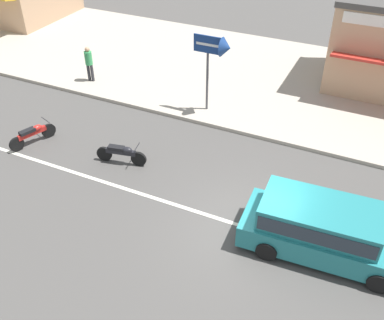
{
  "coord_description": "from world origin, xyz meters",
  "views": [
    {
      "loc": [
        2.49,
        -9.45,
        9.62
      ],
      "look_at": [
        -2.62,
        1.43,
        0.8
      ],
      "focal_mm": 42.0,
      "sensor_mm": 36.0,
      "label": 1
    }
  ],
  "objects_px": {
    "pedestrian_near_clock": "(89,61)",
    "motorcycle_0": "(122,153)",
    "minivan_teal_2": "(324,228)",
    "arrow_signboard": "(221,50)",
    "motorcycle_1": "(33,134)"
  },
  "relations": [
    {
      "from": "motorcycle_0",
      "to": "motorcycle_1",
      "type": "distance_m",
      "value": 3.72
    },
    {
      "from": "arrow_signboard",
      "to": "pedestrian_near_clock",
      "type": "xyz_separation_m",
      "value": [
        -6.55,
        0.18,
        -1.75
      ]
    },
    {
      "from": "motorcycle_1",
      "to": "arrow_signboard",
      "type": "bearing_deg",
      "value": 41.76
    },
    {
      "from": "arrow_signboard",
      "to": "pedestrian_near_clock",
      "type": "height_order",
      "value": "arrow_signboard"
    },
    {
      "from": "minivan_teal_2",
      "to": "arrow_signboard",
      "type": "distance_m",
      "value": 8.16
    },
    {
      "from": "minivan_teal_2",
      "to": "pedestrian_near_clock",
      "type": "bearing_deg",
      "value": 153.87
    },
    {
      "from": "motorcycle_0",
      "to": "pedestrian_near_clock",
      "type": "relative_size",
      "value": 1.12
    },
    {
      "from": "minivan_teal_2",
      "to": "pedestrian_near_clock",
      "type": "xyz_separation_m",
      "value": [
        -12.01,
        5.89,
        0.26
      ]
    },
    {
      "from": "pedestrian_near_clock",
      "to": "minivan_teal_2",
      "type": "bearing_deg",
      "value": -26.13
    },
    {
      "from": "minivan_teal_2",
      "to": "arrow_signboard",
      "type": "xyz_separation_m",
      "value": [
        -5.47,
        5.71,
        2.02
      ]
    },
    {
      "from": "minivan_teal_2",
      "to": "motorcycle_1",
      "type": "bearing_deg",
      "value": 176.01
    },
    {
      "from": "pedestrian_near_clock",
      "to": "motorcycle_0",
      "type": "bearing_deg",
      "value": -45.32
    },
    {
      "from": "motorcycle_1",
      "to": "pedestrian_near_clock",
      "type": "height_order",
      "value": "pedestrian_near_clock"
    },
    {
      "from": "motorcycle_0",
      "to": "pedestrian_near_clock",
      "type": "height_order",
      "value": "pedestrian_near_clock"
    },
    {
      "from": "motorcycle_1",
      "to": "arrow_signboard",
      "type": "height_order",
      "value": "arrow_signboard"
    }
  ]
}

